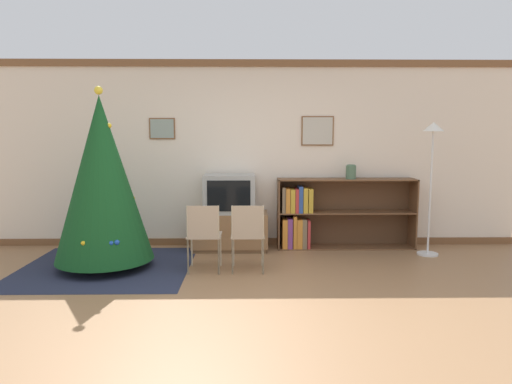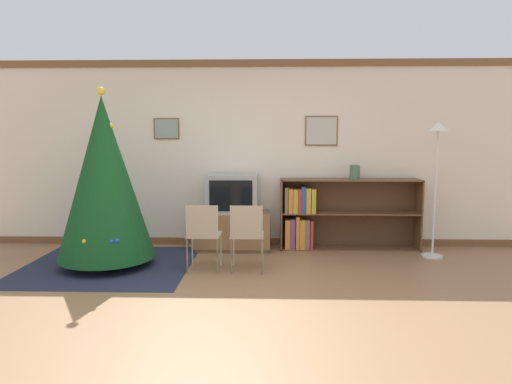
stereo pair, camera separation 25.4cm
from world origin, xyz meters
The scene contains 11 objects.
ground_plane centered at (0.00, 0.00, 0.00)m, with size 24.00×24.00×0.00m, color #936B47.
wall_back centered at (0.00, 2.54, 1.35)m, with size 8.08×0.11×2.70m.
area_rug centered at (-1.70, 1.33, 0.00)m, with size 2.07×1.94×0.01m.
christmas_tree centered at (-1.70, 1.33, 1.10)m, with size 1.18×1.18×2.20m.
tv_console centered at (-0.20, 2.21, 0.27)m, with size 1.07×0.52×0.54m.
television centered at (-0.20, 2.21, 0.81)m, with size 0.72×0.50×0.54m.
folding_chair_left centered at (-0.46, 1.12, 0.47)m, with size 0.40×0.40×0.82m.
folding_chair_right centered at (0.06, 1.12, 0.47)m, with size 0.40×0.40×0.82m.
bookshelf centered at (1.11, 2.31, 0.49)m, with size 1.98×0.36×1.01m.
vase centered at (1.53, 2.26, 1.11)m, with size 0.14×0.14×0.21m.
standing_lamp centered at (2.52, 1.88, 1.38)m, with size 0.28×0.28×1.80m.
Camera 2 is at (0.33, -4.18, 1.63)m, focal length 32.00 mm.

